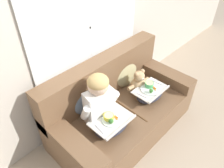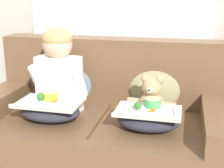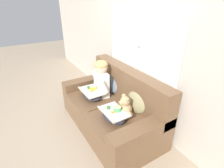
# 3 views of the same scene
# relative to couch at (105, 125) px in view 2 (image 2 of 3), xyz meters

# --- Properties ---
(ground_plane) EXTENTS (14.00, 14.00, 0.00)m
(ground_plane) POSITION_rel_couch_xyz_m (0.00, -0.08, -0.33)
(ground_plane) COLOR tan
(couch) EXTENTS (1.83, 0.94, 0.95)m
(couch) POSITION_rel_couch_xyz_m (0.00, 0.00, 0.00)
(couch) COLOR brown
(couch) RESTS_ON ground_plane
(throw_pillow_behind_child) EXTENTS (0.41, 0.20, 0.43)m
(throw_pillow_behind_child) POSITION_rel_couch_xyz_m (-0.35, 0.20, 0.29)
(throw_pillow_behind_child) COLOR slate
(throw_pillow_behind_child) RESTS_ON couch
(throw_pillow_behind_teddy) EXTENTS (0.42, 0.20, 0.43)m
(throw_pillow_behind_teddy) POSITION_rel_couch_xyz_m (0.35, 0.20, 0.29)
(throw_pillow_behind_teddy) COLOR tan
(throw_pillow_behind_teddy) RESTS_ON couch
(child_figure) EXTENTS (0.46, 0.24, 0.63)m
(child_figure) POSITION_rel_couch_xyz_m (-0.35, -0.02, 0.44)
(child_figure) COLOR white
(child_figure) RESTS_ON couch
(teddy_bear) EXTENTS (0.35, 0.25, 0.33)m
(teddy_bear) POSITION_rel_couch_xyz_m (0.35, -0.02, 0.23)
(teddy_bear) COLOR tan
(teddy_bear) RESTS_ON couch
(lap_tray_child) EXTENTS (0.45, 0.31, 0.21)m
(lap_tray_child) POSITION_rel_couch_xyz_m (-0.35, -0.21, 0.17)
(lap_tray_child) COLOR #2D2D38
(lap_tray_child) RESTS_ON child_figure
(lap_tray_teddy) EXTENTS (0.43, 0.29, 0.21)m
(lap_tray_teddy) POSITION_rel_couch_xyz_m (0.35, -0.21, 0.17)
(lap_tray_teddy) COLOR #2D2D38
(lap_tray_teddy) RESTS_ON teddy_bear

